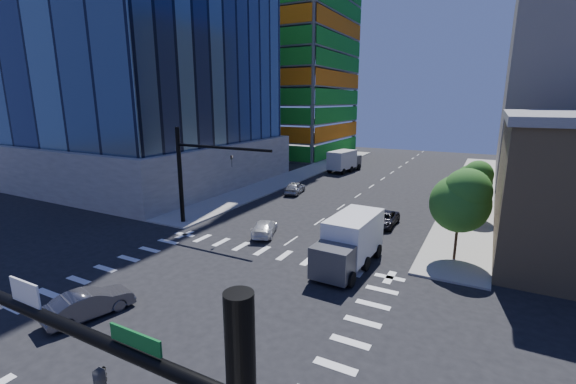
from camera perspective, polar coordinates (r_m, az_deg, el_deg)
The scene contains 14 objects.
ground at distance 23.60m, azimuth -13.72°, elevation -16.15°, with size 160.00×160.00×0.00m, color black.
road_markings at distance 23.60m, azimuth -13.72°, elevation -16.14°, with size 20.00×20.00×0.01m, color silver.
sidewalk_ne at distance 56.25m, azimuth 25.74°, elevation 0.31°, with size 5.00×60.00×0.15m, color gray.
sidewalk_nw at distance 62.20m, azimuth 2.17°, elevation 2.78°, with size 5.00×60.00×0.15m, color gray.
construction_building at distance 88.45m, azimuth -0.37°, elevation 21.89°, with size 25.16×34.50×70.60m.
signal_mast_nw at distance 36.35m, azimuth -14.05°, elevation 3.48°, with size 10.20×0.40×9.00m.
tree_south at distance 29.79m, azimuth 24.39°, elevation -1.04°, with size 4.16×4.16×6.82m.
tree_north at distance 41.66m, azimuth 25.91°, elevation 1.64°, with size 3.54×3.52×5.78m.
car_nb_far at distance 37.36m, azimuth 14.01°, elevation -3.89°, with size 2.19×4.75×1.32m, color black.
car_sb_near at distance 33.95m, azimuth -3.48°, elevation -5.27°, with size 1.81×4.45×1.29m, color white.
car_sb_mid at distance 48.80m, azimuth 1.05°, elevation 0.66°, with size 1.79×4.46×1.52m, color #9FA1A6.
car_sb_cross at distance 24.29m, azimuth -27.41°, elevation -14.46°, with size 1.59×4.57×1.51m, color #4C4B50.
box_truck_near at distance 27.38m, azimuth 8.83°, elevation -8.00°, with size 3.18×6.92×3.57m.
box_truck_far at distance 64.83m, azimuth 8.46°, elevation 4.41°, with size 3.84×7.10×3.54m.
Camera 1 is at (14.09, -15.06, 11.48)m, focal length 24.00 mm.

